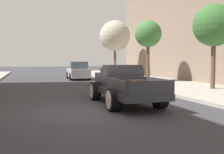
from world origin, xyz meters
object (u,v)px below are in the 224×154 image
Objects in this scene: street_tree_second at (148,34)px; hotrod_truck_gunmetal at (122,85)px; car_background_silver at (78,71)px; street_tree_third at (115,36)px; street_tree_nearest at (214,26)px.

hotrod_truck_gunmetal is at bearing -121.64° from street_tree_second.
hotrod_truck_gunmetal is at bearing -93.10° from car_background_silver.
street_tree_second is at bearing 58.36° from hotrod_truck_gunmetal.
car_background_silver is 0.74× the size of street_tree_third.
street_tree_second is (4.65, -5.25, 3.06)m from car_background_silver.
street_tree_nearest is at bearing -81.93° from street_tree_second.
street_tree_nearest is at bearing 19.44° from hotrod_truck_gunmetal.
car_background_silver is 6.39m from street_tree_third.
street_tree_nearest is at bearing -85.92° from street_tree_third.
car_background_silver is 0.91× the size of street_tree_second.
street_tree_second reaches higher than car_background_silver.
street_tree_nearest is (6.34, 2.24, 2.97)m from hotrod_truck_gunmetal.
street_tree_second reaches higher than hotrod_truck_gunmetal.
hotrod_truck_gunmetal is 10.76m from street_tree_second.
hotrod_truck_gunmetal is 17.89m from street_tree_third.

